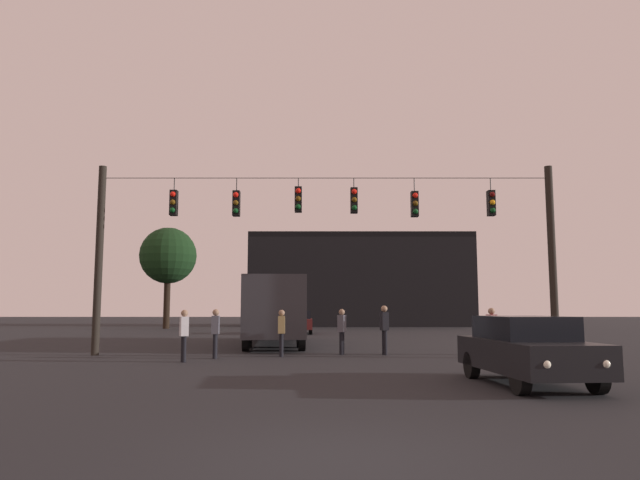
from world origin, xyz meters
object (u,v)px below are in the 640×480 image
object	(u,v)px
car_far_left	(298,322)
tree_left_silhouette	(168,256)
car_near_right	(526,349)
pedestrian_far_side	(183,332)
pedestrian_crossing_right	(341,329)
pedestrian_crossing_left	(281,330)
city_bus	(274,305)
pedestrian_trailing	(384,327)
pedestrian_crossing_center	(491,329)
pedestrian_near_bus	(215,331)

from	to	relation	value
car_far_left	tree_left_silhouette	distance (m)	15.79
car_near_right	pedestrian_far_side	world-z (taller)	pedestrian_far_side
pedestrian_crossing_right	tree_left_silhouette	bearing A→B (deg)	116.44
pedestrian_crossing_left	tree_left_silhouette	bearing A→B (deg)	112.03
city_bus	pedestrian_trailing	world-z (taller)	city_bus
pedestrian_crossing_left	pedestrian_far_side	size ratio (longest dim) A/B	1.00
pedestrian_crossing_center	pedestrian_crossing_right	xyz separation A→B (m)	(-5.14, 1.39, -0.03)
pedestrian_far_side	tree_left_silhouette	distance (m)	31.90
pedestrian_trailing	pedestrian_near_bus	bearing A→B (deg)	-165.15
pedestrian_crossing_right	pedestrian_trailing	size ratio (longest dim) A/B	0.93
pedestrian_crossing_right	tree_left_silhouette	size ratio (longest dim) A/B	0.20
city_bus	pedestrian_far_side	xyz separation A→B (m)	(-2.21, -8.93, -0.94)
pedestrian_crossing_center	pedestrian_trailing	world-z (taller)	pedestrian_trailing
car_far_left	pedestrian_near_bus	xyz separation A→B (m)	(-2.13, -19.43, 0.14)
tree_left_silhouette	city_bus	bearing A→B (deg)	-63.50
pedestrian_crossing_left	pedestrian_near_bus	bearing A→B (deg)	-160.43
pedestrian_crossing_right	car_far_left	bearing A→B (deg)	97.18
pedestrian_far_side	pedestrian_near_bus	bearing A→B (deg)	58.83
pedestrian_crossing_right	pedestrian_far_side	bearing A→B (deg)	-150.04
car_far_left	pedestrian_far_side	xyz separation A→B (m)	(-2.91, -20.71, 0.13)
pedestrian_crossing_right	pedestrian_near_bus	world-z (taller)	pedestrian_crossing_right
pedestrian_crossing_right	tree_left_silhouette	xyz separation A→B (m)	(-13.60, 27.36, 5.12)
pedestrian_far_side	car_near_right	bearing A→B (deg)	-32.17
pedestrian_crossing_left	pedestrian_crossing_center	world-z (taller)	pedestrian_crossing_center
city_bus	pedestrian_near_bus	distance (m)	7.83
car_near_right	tree_left_silhouette	world-z (taller)	tree_left_silhouette
city_bus	tree_left_silhouette	size ratio (longest dim) A/B	1.32
city_bus	pedestrian_trailing	distance (m)	7.60
pedestrian_crossing_center	tree_left_silhouette	xyz separation A→B (m)	(-18.74, 28.76, 5.09)
pedestrian_crossing_right	pedestrian_far_side	size ratio (longest dim) A/B	1.01
car_near_right	car_far_left	size ratio (longest dim) A/B	1.02
car_near_right	tree_left_silhouette	xyz separation A→B (m)	(-17.41, 35.95, 5.26)
car_near_right	tree_left_silhouette	size ratio (longest dim) A/B	0.52
pedestrian_near_bus	car_far_left	bearing A→B (deg)	83.74
pedestrian_crossing_center	pedestrian_far_side	size ratio (longest dim) A/B	1.04
car_near_right	pedestrian_trailing	xyz separation A→B (m)	(-2.24, 8.48, 0.23)
car_near_right	pedestrian_far_side	bearing A→B (deg)	147.83
city_bus	pedestrian_crossing_left	bearing A→B (deg)	-83.65
city_bus	pedestrian_far_side	world-z (taller)	city_bus
city_bus	pedestrian_crossing_right	xyz separation A→B (m)	(2.93, -5.96, -0.92)
car_far_left	pedestrian_crossing_right	distance (m)	17.89
city_bus	car_near_right	bearing A→B (deg)	-65.16
car_near_right	pedestrian_crossing_left	bearing A→B (deg)	127.82
tree_left_silhouette	pedestrian_near_bus	bearing A→B (deg)	-72.36
pedestrian_crossing_left	car_far_left	bearing A→B (deg)	90.21
city_bus	car_far_left	world-z (taller)	city_bus
car_far_left	pedestrian_crossing_center	xyz separation A→B (m)	(7.38, -19.14, 0.17)
pedestrian_trailing	tree_left_silhouette	world-z (taller)	tree_left_silhouette
city_bus	pedestrian_far_side	distance (m)	9.24
pedestrian_trailing	pedestrian_far_side	world-z (taller)	pedestrian_trailing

